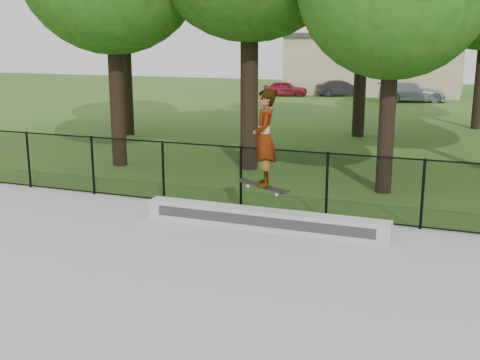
{
  "coord_description": "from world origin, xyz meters",
  "views": [
    {
      "loc": [
        4.8,
        -6.58,
        3.93
      ],
      "look_at": [
        0.64,
        4.2,
        1.2
      ],
      "focal_mm": 45.0,
      "sensor_mm": 36.0,
      "label": 1
    }
  ],
  "objects_px": {
    "grind_ledge": "(264,220)",
    "car_c": "(412,92)",
    "car_a": "(285,89)",
    "skater_airborne": "(264,139)",
    "car_b": "(341,88)"
  },
  "relations": [
    {
      "from": "car_c",
      "to": "grind_ledge",
      "type": "bearing_deg",
      "value": 163.56
    },
    {
      "from": "grind_ledge",
      "to": "skater_airborne",
      "type": "height_order",
      "value": "skater_airborne"
    },
    {
      "from": "car_a",
      "to": "skater_airborne",
      "type": "bearing_deg",
      "value": -176.76
    },
    {
      "from": "grind_ledge",
      "to": "car_a",
      "type": "distance_m",
      "value": 30.32
    },
    {
      "from": "grind_ledge",
      "to": "car_b",
      "type": "bearing_deg",
      "value": 98.86
    },
    {
      "from": "grind_ledge",
      "to": "car_a",
      "type": "relative_size",
      "value": 1.71
    },
    {
      "from": "car_b",
      "to": "car_a",
      "type": "bearing_deg",
      "value": 86.26
    },
    {
      "from": "car_a",
      "to": "skater_airborne",
      "type": "xyz_separation_m",
      "value": [
        8.5,
        -29.4,
        1.48
      ]
    },
    {
      "from": "grind_ledge",
      "to": "car_c",
      "type": "xyz_separation_m",
      "value": [
        0.21,
        28.32,
        0.33
      ]
    },
    {
      "from": "car_a",
      "to": "car_c",
      "type": "relative_size",
      "value": 0.79
    },
    {
      "from": "grind_ledge",
      "to": "car_c",
      "type": "height_order",
      "value": "car_c"
    },
    {
      "from": "grind_ledge",
      "to": "car_c",
      "type": "bearing_deg",
      "value": 89.58
    },
    {
      "from": "car_a",
      "to": "skater_airborne",
      "type": "height_order",
      "value": "skater_airborne"
    },
    {
      "from": "grind_ledge",
      "to": "car_a",
      "type": "xyz_separation_m",
      "value": [
        -8.4,
        29.13,
        0.25
      ]
    },
    {
      "from": "skater_airborne",
      "to": "car_b",
      "type": "bearing_deg",
      "value": 98.95
    }
  ]
}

